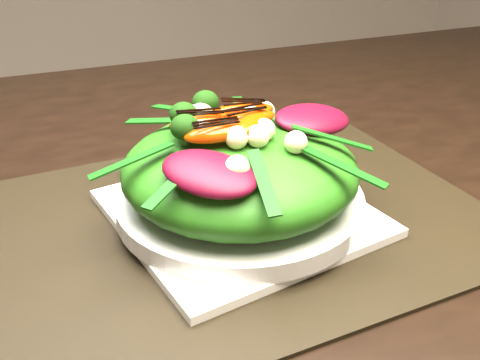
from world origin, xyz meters
name	(u,v)px	position (x,y,z in m)	size (l,w,h in m)	color
dining_table	(241,167)	(0.00, 0.00, 0.73)	(1.60, 0.90, 0.75)	black
placemat	(240,218)	(-0.06, -0.15, 0.75)	(0.49, 0.38, 0.00)	black
plate_base	(240,213)	(-0.06, -0.15, 0.76)	(0.24, 0.24, 0.01)	white
salad_bowl	(240,201)	(-0.06, -0.15, 0.77)	(0.25, 0.25, 0.02)	silver
lettuce_mound	(240,169)	(-0.06, -0.15, 0.81)	(0.23, 0.23, 0.08)	#276212
radicchio_leaf	(313,119)	(0.02, -0.14, 0.85)	(0.09, 0.06, 0.02)	#480717
orange_segment	(228,115)	(-0.06, -0.12, 0.86)	(0.06, 0.02, 0.02)	red
broccoli_floret	(157,119)	(-0.13, -0.11, 0.86)	(0.04, 0.04, 0.04)	black
macadamia_nut	(300,139)	(-0.02, -0.19, 0.85)	(0.02, 0.02, 0.02)	#C2B789
balsamic_drizzle	(228,107)	(-0.06, -0.12, 0.86)	(0.05, 0.00, 0.00)	black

